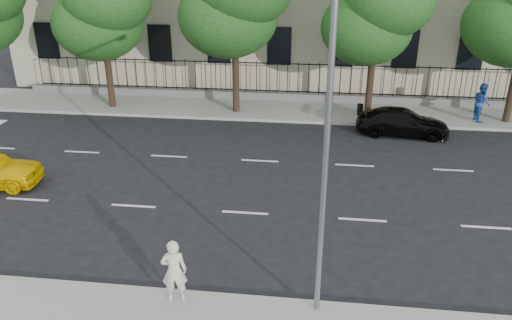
{
  "coord_description": "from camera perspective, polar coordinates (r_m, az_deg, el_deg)",
  "views": [
    {
      "loc": [
        2.2,
        -12.4,
        8.6
      ],
      "look_at": [
        0.32,
        3.0,
        1.8
      ],
      "focal_mm": 35.0,
      "sensor_mm": 36.0,
      "label": 1
    }
  ],
  "objects": [
    {
      "name": "iron_fence",
      "position": [
        29.29,
        2.4,
        7.9
      ],
      "size": [
        30.0,
        0.5,
        2.2
      ],
      "color": "slate",
      "rests_on": "far_sidewalk"
    },
    {
      "name": "tree_b",
      "position": [
        28.21,
        -17.17,
        17.08
      ],
      "size": [
        5.53,
        5.12,
        8.97
      ],
      "color": "#382619",
      "rests_on": "far_sidewalk"
    },
    {
      "name": "pedestrian_far",
      "position": [
        27.91,
        24.37,
        6.03
      ],
      "size": [
        0.84,
        1.03,
        1.96
      ],
      "primitive_type": "imported",
      "rotation": [
        0.0,
        0.0,
        1.68
      ],
      "color": "#204297",
      "rests_on": "far_sidewalk"
    },
    {
      "name": "far_sidewalk",
      "position": [
        27.83,
        2.09,
        5.83
      ],
      "size": [
        60.0,
        4.0,
        0.15
      ],
      "primitive_type": "cube",
      "color": "gray",
      "rests_on": "ground"
    },
    {
      "name": "tree_d",
      "position": [
        26.07,
        13.77,
        16.96
      ],
      "size": [
        5.34,
        4.94,
        8.84
      ],
      "color": "#382619",
      "rests_on": "far_sidewalk"
    },
    {
      "name": "lane_markings",
      "position": [
        19.31,
        -0.32,
        -2.75
      ],
      "size": [
        49.6,
        4.62,
        0.01
      ],
      "primitive_type": null,
      "color": "silver",
      "rests_on": "ground"
    },
    {
      "name": "black_sedan",
      "position": [
        25.09,
        16.38,
        4.19
      ],
      "size": [
        4.53,
        2.15,
        1.27
      ],
      "primitive_type": "imported",
      "rotation": [
        0.0,
        0.0,
        1.49
      ],
      "color": "black",
      "rests_on": "ground"
    },
    {
      "name": "ground",
      "position": [
        15.25,
        -2.61,
        -10.68
      ],
      "size": [
        120.0,
        120.0,
        0.0
      ],
      "primitive_type": "plane",
      "color": "black",
      "rests_on": "ground"
    },
    {
      "name": "woman_near",
      "position": [
        12.97,
        -9.34,
        -12.39
      ],
      "size": [
        0.72,
        0.55,
        1.77
      ],
      "primitive_type": "imported",
      "rotation": [
        0.0,
        0.0,
        3.35
      ],
      "color": "beige",
      "rests_on": "near_sidewalk"
    },
    {
      "name": "street_light",
      "position": [
        11.19,
        8.19,
        5.45
      ],
      "size": [
        0.25,
        3.32,
        8.05
      ],
      "color": "slate",
      "rests_on": "near_sidewalk"
    }
  ]
}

